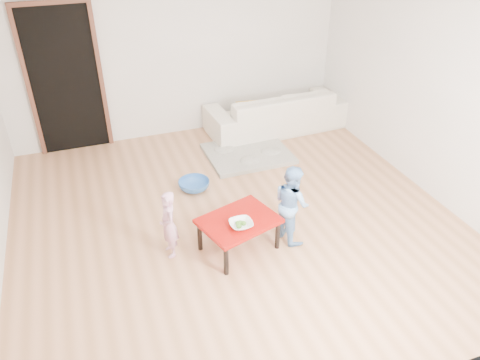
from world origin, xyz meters
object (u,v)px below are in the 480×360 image
sofa (276,111)px  basin (194,185)px  child_pink (169,225)px  bowl (241,224)px  child_blue (292,203)px  red_table (239,234)px

sofa → basin: (-1.70, -1.28, -0.25)m
child_pink → basin: child_pink is taller
bowl → basin: size_ratio=0.59×
child_blue → sofa: bearing=-27.8°
child_pink → sofa: bearing=133.4°
child_blue → bowl: bearing=93.6°
child_blue → basin: size_ratio=2.24×
child_pink → basin: size_ratio=1.89×
child_pink → child_blue: (1.30, -0.17, 0.07)m
sofa → child_blue: child_blue is taller
red_table → bowl: 0.25m
sofa → child_blue: size_ratio=2.42×
red_table → bowl: size_ratio=3.27×
red_table → child_blue: size_ratio=0.86×
red_table → child_pink: 0.75m
bowl → basin: 1.46m
red_table → basin: (-0.14, 1.29, -0.13)m
red_table → sofa: bearing=58.9°
sofa → basin: size_ratio=5.43×
sofa → bowl: size_ratio=9.18×
bowl → child_pink: 0.75m
bowl → child_blue: size_ratio=0.26×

